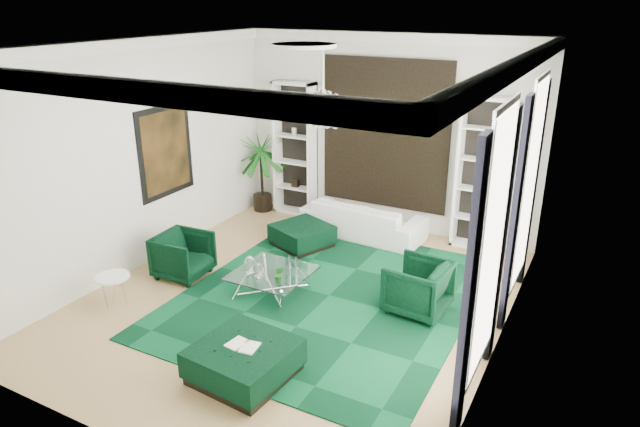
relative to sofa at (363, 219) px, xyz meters
The scene contains 30 objects.
floor 2.81m from the sofa, 87.44° to the right, with size 6.00×7.00×0.02m, color tan.
ceiling 4.45m from the sofa, 87.44° to the right, with size 6.00×7.00×0.02m, color white.
wall_back 1.72m from the sofa, 80.30° to the left, with size 6.00×0.02×3.80m, color silver.
wall_front 6.48m from the sofa, 88.87° to the right, with size 6.00×0.02×3.80m, color silver.
wall_left 4.30m from the sofa, 136.04° to the right, with size 0.02×7.00×3.80m, color silver.
wall_right 4.47m from the sofa, 41.61° to the right, with size 0.02×7.00×3.80m, color silver.
crown_molding 4.36m from the sofa, 87.44° to the right, with size 6.00×7.00×0.18m, color white, non-canonical shape.
ceiling_medallion 4.23m from the sofa, 87.14° to the right, with size 0.90×0.90×0.05m, color white.
tapestry 1.70m from the sofa, 79.60° to the left, with size 2.50×0.06×2.80m, color black.
shelving_left 2.17m from the sofa, 163.91° to the left, with size 0.90×0.38×2.80m, color white, non-canonical shape.
shelving_right 2.39m from the sofa, 14.25° to the left, with size 0.90×0.38×2.80m, color white, non-canonical shape.
painting 3.89m from the sofa, 142.50° to the right, with size 0.04×1.30×1.60m, color black.
window_near 5.07m from the sofa, 49.79° to the right, with size 0.03×1.10×2.90m, color white.
curtain_near_a 5.58m from the sofa, 55.40° to the right, with size 0.07×0.30×3.25m, color black.
curtain_near_b 4.43m from the sofa, 43.32° to the right, with size 0.07×0.30×3.25m, color black.
window_far 3.71m from the sofa, 22.40° to the right, with size 0.03×1.10×2.90m, color white.
curtain_far_a 3.93m from the sofa, 33.82° to the right, with size 0.07×0.30×3.25m, color black.
curtain_far_b 3.38m from the sofa, ahead, with size 0.07×0.30×3.25m, color black.
rug 2.56m from the sofa, 77.89° to the right, with size 4.20×5.00×0.02m, color black.
sofa is the anchor object (origin of this frame).
armchair_left 3.56m from the sofa, 122.92° to the right, with size 0.80×0.82×0.75m, color black.
armchair_right 2.93m from the sofa, 50.12° to the right, with size 0.84×0.86×0.79m, color black.
coffee_table 2.85m from the sofa, 95.80° to the right, with size 1.12×1.12×0.39m, color white, non-canonical shape.
ottoman_side 1.28m from the sofa, 128.46° to the right, with size 0.94×0.94×0.42m, color black.
ottoman_front 4.79m from the sofa, 83.62° to the right, with size 1.11×1.11×0.44m, color black.
book 4.79m from the sofa, 83.62° to the right, with size 0.39×0.26×0.03m, color white.
side_table 4.79m from the sofa, 117.26° to the right, with size 0.51×0.51×0.49m, color white.
palm 2.65m from the sofa, behind, with size 1.35×1.35×2.15m, color #165E18, non-canonical shape.
chandelier 3.42m from the sofa, 81.94° to the right, with size 0.73×0.73×0.65m, color white, non-canonical shape.
table_plant 3.07m from the sofa, 90.12° to the right, with size 0.15×0.12×0.26m, color #165E18.
Camera 1 is at (3.98, -6.72, 4.39)m, focal length 32.00 mm.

